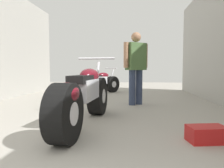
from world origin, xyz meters
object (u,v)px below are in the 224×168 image
object	(u,v)px
motorcycle_black_naked	(98,83)
red_toolbox	(207,134)
mechanic_in_blue	(136,64)
motorcycle_maroon_cruiser	(84,97)

from	to	relation	value
motorcycle_black_naked	red_toolbox	distance (m)	4.92
red_toolbox	motorcycle_black_naked	bearing A→B (deg)	114.09
mechanic_in_blue	red_toolbox	xyz separation A→B (m)	(0.77, -2.46, -0.86)
motorcycle_maroon_cruiser	mechanic_in_blue	xyz separation A→B (m)	(0.77, 1.94, 0.52)
motorcycle_black_naked	mechanic_in_blue	distance (m)	2.44
motorcycle_maroon_cruiser	mechanic_in_blue	world-z (taller)	mechanic_in_blue
motorcycle_maroon_cruiser	red_toolbox	size ratio (longest dim) A/B	5.31
mechanic_in_blue	motorcycle_black_naked	bearing A→B (deg)	121.38
motorcycle_maroon_cruiser	motorcycle_black_naked	xyz separation A→B (m)	(-0.47, 3.97, -0.06)
mechanic_in_blue	red_toolbox	bearing A→B (deg)	-72.64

